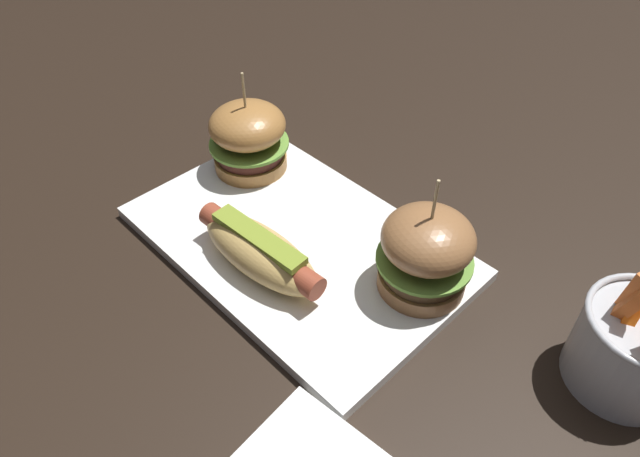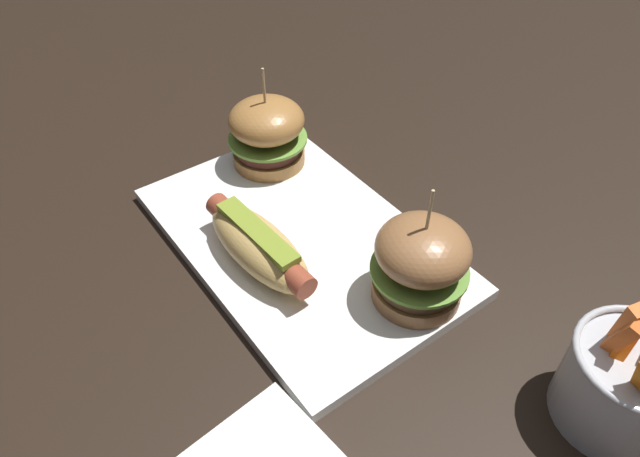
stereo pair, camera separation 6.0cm
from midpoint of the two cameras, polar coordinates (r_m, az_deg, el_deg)
The scene contains 6 objects.
ground_plane at distance 0.66m, azimuth -4.89°, elevation -1.92°, with size 3.00×3.00×0.00m, color black.
platter_main at distance 0.66m, azimuth -4.93°, elevation -1.49°, with size 0.38×0.24×0.01m, color white.
hot_dog at distance 0.61m, azimuth -8.85°, elevation -2.36°, with size 0.17×0.07×0.05m.
slider_left at distance 0.74m, azimuth -9.48°, elevation 8.83°, with size 0.10×0.10×0.13m.
slider_right at distance 0.57m, azimuth 7.49°, elevation -2.51°, with size 0.10×0.10×0.14m.
fries_bucket at distance 0.57m, azimuth 26.18°, elevation -10.65°, with size 0.11×0.11×0.14m.
Camera 1 is at (0.35, -0.31, 0.47)m, focal length 32.29 mm.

